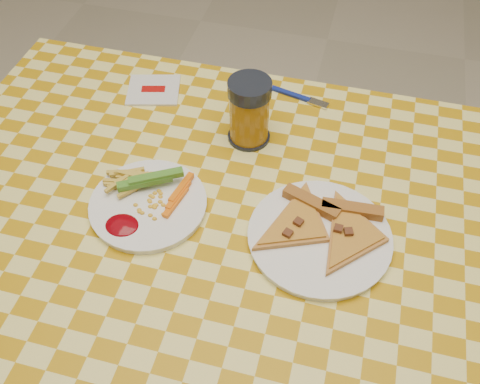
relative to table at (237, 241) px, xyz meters
name	(u,v)px	position (x,y,z in m)	size (l,w,h in m)	color
ground	(238,376)	(0.00, 0.00, -0.68)	(8.00, 8.00, 0.00)	beige
table	(237,241)	(0.00, 0.00, 0.00)	(1.28, 0.88, 0.76)	white
plate_left	(148,205)	(-0.17, -0.02, 0.08)	(0.22, 0.22, 0.01)	white
plate_right	(319,238)	(0.16, -0.01, 0.08)	(0.25, 0.25, 0.01)	white
fries_veggies	(146,192)	(-0.18, 0.00, 0.10)	(0.19, 0.17, 0.04)	#E4BF48
pizza_slices	(324,226)	(0.16, 0.01, 0.09)	(0.27, 0.25, 0.02)	#C7823D
drink_glass	(249,112)	(-0.03, 0.22, 0.14)	(0.09, 0.09, 0.14)	black
napkin	(154,90)	(-0.28, 0.31, 0.08)	(0.14, 0.13, 0.01)	silver
fork	(299,97)	(0.05, 0.37, 0.08)	(0.15, 0.05, 0.01)	navy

